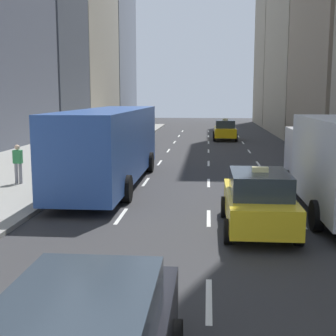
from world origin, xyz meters
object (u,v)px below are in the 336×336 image
object	(u,v)px
pedestrian_far_walking	(18,162)
taxi_lead	(258,200)
city_bus	(110,144)
taxi_third	(225,130)

from	to	relation	value
pedestrian_far_walking	taxi_lead	bearing A→B (deg)	-30.99
city_bus	pedestrian_far_walking	distance (m)	3.93
pedestrian_far_walking	city_bus	bearing A→B (deg)	11.63
taxi_lead	city_bus	size ratio (longest dim) A/B	0.38
taxi_lead	pedestrian_far_walking	size ratio (longest dim) A/B	2.67
taxi_lead	taxi_third	world-z (taller)	same
city_bus	taxi_third	bearing A→B (deg)	75.05
pedestrian_far_walking	taxi_third	bearing A→B (deg)	66.68
taxi_lead	pedestrian_far_walking	bearing A→B (deg)	149.01
taxi_third	city_bus	world-z (taller)	city_bus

